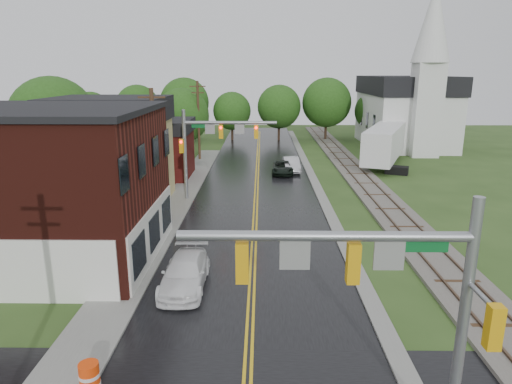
{
  "coord_description": "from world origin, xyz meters",
  "views": [
    {
      "loc": [
        0.46,
        -8.41,
        10.07
      ],
      "look_at": [
        0.14,
        16.29,
        3.5
      ],
      "focal_mm": 32.0,
      "sensor_mm": 36.0,
      "label": 1
    }
  ],
  "objects_px": {
    "church": "(408,104)",
    "utility_pole_b": "(155,153)",
    "utility_pole_c": "(199,119)",
    "pickup_white": "(185,273)",
    "sedan_silver": "(291,165)",
    "suv_dark": "(283,168)",
    "semi_trailer": "(385,142)",
    "tree_left_c": "(127,125)",
    "tree_left_b": "(55,122)",
    "traffic_signal_far": "(212,138)",
    "construction_barrel": "(90,379)",
    "tree_left_e": "(183,117)",
    "traffic_signal_near": "(382,283)",
    "brick_building": "(19,186)"
  },
  "relations": [
    {
      "from": "brick_building",
      "to": "suv_dark",
      "type": "distance_m",
      "value": 26.61
    },
    {
      "from": "traffic_signal_far",
      "to": "utility_pole_b",
      "type": "bearing_deg",
      "value": -123.68
    },
    {
      "from": "traffic_signal_near",
      "to": "pickup_white",
      "type": "bearing_deg",
      "value": 124.86
    },
    {
      "from": "tree_left_e",
      "to": "construction_barrel",
      "type": "relative_size",
      "value": 7.15
    },
    {
      "from": "tree_left_b",
      "to": "sedan_silver",
      "type": "height_order",
      "value": "tree_left_b"
    },
    {
      "from": "utility_pole_c",
      "to": "tree_left_c",
      "type": "relative_size",
      "value": 1.18
    },
    {
      "from": "traffic_signal_far",
      "to": "suv_dark",
      "type": "relative_size",
      "value": 1.61
    },
    {
      "from": "brick_building",
      "to": "tree_left_b",
      "type": "height_order",
      "value": "tree_left_b"
    },
    {
      "from": "traffic_signal_far",
      "to": "suv_dark",
      "type": "xyz_separation_m",
      "value": [
        6.07,
        9.63,
        -4.34
      ]
    },
    {
      "from": "tree_left_e",
      "to": "tree_left_b",
      "type": "bearing_deg",
      "value": -122.74
    },
    {
      "from": "utility_pole_b",
      "to": "pickup_white",
      "type": "xyz_separation_m",
      "value": [
        3.6,
        -10.42,
        -4.0
      ]
    },
    {
      "from": "brick_building",
      "to": "construction_barrel",
      "type": "relative_size",
      "value": 12.53
    },
    {
      "from": "traffic_signal_far",
      "to": "pickup_white",
      "type": "relative_size",
      "value": 1.47
    },
    {
      "from": "tree_left_b",
      "to": "tree_left_e",
      "type": "distance_m",
      "value": 16.67
    },
    {
      "from": "utility_pole_c",
      "to": "construction_barrel",
      "type": "xyz_separation_m",
      "value": [
        1.8,
        -40.0,
        -4.15
      ]
    },
    {
      "from": "utility_pole_c",
      "to": "tree_left_b",
      "type": "relative_size",
      "value": 0.93
    },
    {
      "from": "suv_dark",
      "to": "pickup_white",
      "type": "xyz_separation_m",
      "value": [
        -5.8,
        -25.05,
        0.09
      ]
    },
    {
      "from": "utility_pole_c",
      "to": "pickup_white",
      "type": "bearing_deg",
      "value": -83.66
    },
    {
      "from": "tree_left_b",
      "to": "semi_trailer",
      "type": "height_order",
      "value": "tree_left_b"
    },
    {
      "from": "suv_dark",
      "to": "construction_barrel",
      "type": "xyz_separation_m",
      "value": [
        -7.6,
        -32.63,
        -0.06
      ]
    },
    {
      "from": "utility_pole_c",
      "to": "tree_left_c",
      "type": "distance_m",
      "value": 8.16
    },
    {
      "from": "semi_trailer",
      "to": "construction_barrel",
      "type": "distance_m",
      "value": 42.29
    },
    {
      "from": "tree_left_b",
      "to": "sedan_silver",
      "type": "distance_m",
      "value": 22.69
    },
    {
      "from": "utility_pole_c",
      "to": "suv_dark",
      "type": "bearing_deg",
      "value": -38.08
    },
    {
      "from": "suv_dark",
      "to": "sedan_silver",
      "type": "height_order",
      "value": "sedan_silver"
    },
    {
      "from": "tree_left_b",
      "to": "tree_left_e",
      "type": "bearing_deg",
      "value": 57.26
    },
    {
      "from": "traffic_signal_near",
      "to": "construction_barrel",
      "type": "bearing_deg",
      "value": 166.72
    },
    {
      "from": "utility_pole_b",
      "to": "traffic_signal_near",
      "type": "bearing_deg",
      "value": -62.81
    },
    {
      "from": "church",
      "to": "construction_barrel",
      "type": "xyz_separation_m",
      "value": [
        -25.0,
        -49.74,
        -5.26
      ]
    },
    {
      "from": "church",
      "to": "utility_pole_c",
      "type": "xyz_separation_m",
      "value": [
        -26.8,
        -9.74,
        -1.11
      ]
    },
    {
      "from": "traffic_signal_near",
      "to": "semi_trailer",
      "type": "bearing_deg",
      "value": 75.05
    },
    {
      "from": "utility_pole_c",
      "to": "construction_barrel",
      "type": "bearing_deg",
      "value": -87.42
    },
    {
      "from": "traffic_signal_near",
      "to": "traffic_signal_far",
      "type": "height_order",
      "value": "same"
    },
    {
      "from": "suv_dark",
      "to": "pickup_white",
      "type": "height_order",
      "value": "pickup_white"
    },
    {
      "from": "traffic_signal_far",
      "to": "construction_barrel",
      "type": "distance_m",
      "value": 23.47
    },
    {
      "from": "semi_trailer",
      "to": "pickup_white",
      "type": "bearing_deg",
      "value": -119.83
    },
    {
      "from": "tree_left_b",
      "to": "semi_trailer",
      "type": "xyz_separation_m",
      "value": [
        31.92,
        9.8,
        -3.26
      ]
    },
    {
      "from": "traffic_signal_near",
      "to": "utility_pole_b",
      "type": "relative_size",
      "value": 0.82
    },
    {
      "from": "suv_dark",
      "to": "semi_trailer",
      "type": "xyz_separation_m",
      "value": [
        11.47,
        5.06,
        1.83
      ]
    },
    {
      "from": "traffic_signal_far",
      "to": "sedan_silver",
      "type": "xyz_separation_m",
      "value": [
        6.97,
        10.77,
        -4.24
      ]
    },
    {
      "from": "church",
      "to": "utility_pole_b",
      "type": "distance_m",
      "value": 41.55
    },
    {
      "from": "tree_left_c",
      "to": "construction_barrel",
      "type": "distance_m",
      "value": 37.18
    },
    {
      "from": "church",
      "to": "tree_left_e",
      "type": "bearing_deg",
      "value": -164.8
    },
    {
      "from": "suv_dark",
      "to": "tree_left_c",
      "type": "bearing_deg",
      "value": 172.59
    },
    {
      "from": "tree_left_c",
      "to": "sedan_silver",
      "type": "xyz_separation_m",
      "value": [
        17.35,
        -2.13,
        -3.78
      ]
    },
    {
      "from": "traffic_signal_far",
      "to": "tree_left_b",
      "type": "height_order",
      "value": "tree_left_b"
    },
    {
      "from": "utility_pole_c",
      "to": "suv_dark",
      "type": "xyz_separation_m",
      "value": [
        9.4,
        -7.37,
        -4.09
      ]
    },
    {
      "from": "traffic_signal_near",
      "to": "traffic_signal_far",
      "type": "relative_size",
      "value": 1.0
    },
    {
      "from": "church",
      "to": "tree_left_b",
      "type": "distance_m",
      "value": 43.7
    },
    {
      "from": "sedan_silver",
      "to": "pickup_white",
      "type": "relative_size",
      "value": 0.9
    }
  ]
}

